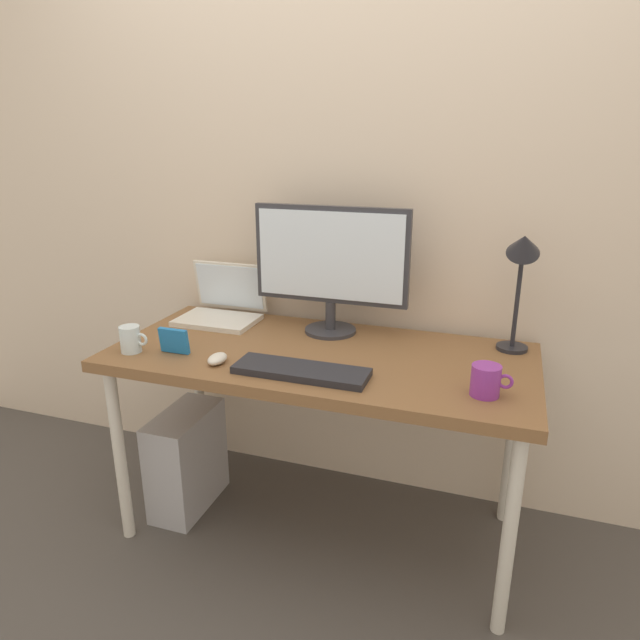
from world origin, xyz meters
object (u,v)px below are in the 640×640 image
at_px(desk, 320,368).
at_px(monitor, 331,262).
at_px(glass_cup, 131,339).
at_px(computer_tower, 187,459).
at_px(keyboard, 301,371).
at_px(laptop, 223,306).
at_px(desk_lamp, 522,264).
at_px(mouse, 217,359).
at_px(coffee_mug, 486,381).
at_px(photo_frame, 174,341).

bearing_deg(desk, monitor, 98.07).
xyz_separation_m(glass_cup, computer_tower, (0.07, 0.18, -0.58)).
bearing_deg(keyboard, computer_tower, 163.53).
height_order(laptop, desk_lamp, desk_lamp).
distance_m(laptop, mouse, 0.49).
bearing_deg(keyboard, desk_lamp, 33.23).
xyz_separation_m(desk_lamp, coffee_mug, (-0.07, -0.39, -0.27)).
xyz_separation_m(laptop, desk_lamp, (1.15, -0.01, 0.26)).
bearing_deg(monitor, laptop, 178.16).
xyz_separation_m(keyboard, photo_frame, (-0.49, 0.03, 0.04)).
xyz_separation_m(laptop, photo_frame, (0.03, -0.41, -0.01)).
bearing_deg(photo_frame, mouse, -9.86).
distance_m(glass_cup, photo_frame, 0.16).
xyz_separation_m(mouse, photo_frame, (-0.19, 0.03, 0.03)).
relative_size(glass_cup, photo_frame, 0.97).
xyz_separation_m(desk_lamp, computer_tower, (-1.21, -0.25, -0.86)).
bearing_deg(desk_lamp, keyboard, -146.77).
distance_m(desk, laptop, 0.57).
relative_size(keyboard, photo_frame, 4.00).
distance_m(monitor, laptop, 0.53).
bearing_deg(computer_tower, keyboard, -16.47).
distance_m(mouse, photo_frame, 0.19).
distance_m(coffee_mug, photo_frame, 1.06).
height_order(monitor, coffee_mug, monitor).
xyz_separation_m(laptop, coffee_mug, (1.08, -0.40, -0.01)).
distance_m(monitor, coffee_mug, 0.76).
bearing_deg(glass_cup, laptop, 73.82).
bearing_deg(laptop, keyboard, -40.31).
distance_m(laptop, glass_cup, 0.46).
height_order(desk, photo_frame, photo_frame).
bearing_deg(photo_frame, keyboard, -3.15).
xyz_separation_m(mouse, glass_cup, (-0.34, -0.00, 0.03)).
height_order(glass_cup, photo_frame, glass_cup).
height_order(monitor, keyboard, monitor).
xyz_separation_m(monitor, glass_cup, (-0.61, -0.43, -0.23)).
relative_size(laptop, desk_lamp, 0.71).
xyz_separation_m(monitor, photo_frame, (-0.45, -0.39, -0.23)).
height_order(desk, laptop, laptop).
distance_m(monitor, desk_lamp, 0.68).
bearing_deg(mouse, laptop, 115.75).
height_order(desk, keyboard, keyboard).
bearing_deg(monitor, desk_lamp, 0.07).
bearing_deg(desk_lamp, glass_cup, -161.52).
height_order(desk_lamp, keyboard, desk_lamp).
xyz_separation_m(desk, photo_frame, (-0.48, -0.18, 0.11)).
bearing_deg(laptop, desk_lamp, -0.72).
bearing_deg(photo_frame, laptop, 93.56).
relative_size(desk, computer_tower, 3.56).
bearing_deg(keyboard, desk, 91.54).
xyz_separation_m(glass_cup, photo_frame, (0.15, 0.04, 0.00)).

